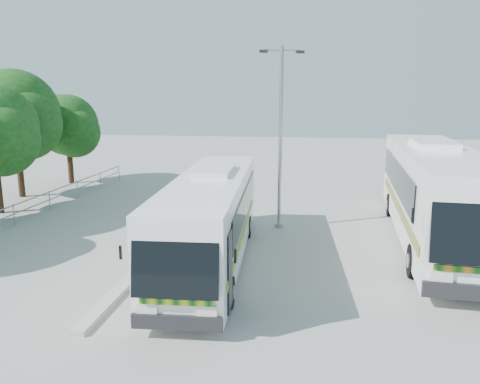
% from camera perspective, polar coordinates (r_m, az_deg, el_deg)
% --- Properties ---
extents(ground, '(100.00, 100.00, 0.00)m').
position_cam_1_polar(ground, '(17.27, -2.99, -8.19)').
color(ground, gray).
rests_on(ground, ground).
extents(kerb_divider, '(0.40, 16.00, 0.15)m').
position_cam_1_polar(kerb_divider, '(19.63, -8.44, -5.58)').
color(kerb_divider, '#B2B2AD').
rests_on(kerb_divider, ground).
extents(railing, '(0.06, 22.00, 1.00)m').
position_cam_1_polar(railing, '(24.48, -24.59, -1.45)').
color(railing, gray).
rests_on(railing, ground).
extents(tree_far_d, '(5.62, 5.30, 7.33)m').
position_cam_1_polar(tree_far_d, '(29.77, -25.65, 8.59)').
color(tree_far_d, '#382314').
rests_on(tree_far_d, ground).
extents(tree_far_e, '(4.54, 4.28, 5.92)m').
position_cam_1_polar(tree_far_e, '(33.31, -20.19, 7.64)').
color(tree_far_e, '#382314').
rests_on(tree_far_e, ground).
extents(coach_main, '(2.91, 11.31, 3.11)m').
position_cam_1_polar(coach_main, '(16.46, -3.55, -2.98)').
color(coach_main, white).
rests_on(coach_main, ground).
extents(coach_adjacent, '(3.70, 13.81, 3.79)m').
position_cam_1_polar(coach_adjacent, '(20.41, 22.63, 0.09)').
color(coach_adjacent, white).
rests_on(coach_adjacent, ground).
extents(lamppost, '(1.89, 0.77, 7.90)m').
position_cam_1_polar(lamppost, '(20.46, 4.96, 7.45)').
color(lamppost, '#92959A').
rests_on(lamppost, ground).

